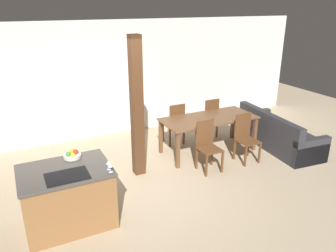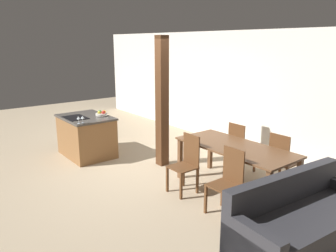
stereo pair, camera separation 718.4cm
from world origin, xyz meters
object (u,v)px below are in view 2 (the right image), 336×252
Objects in this scene: dining_table at (235,152)px; couch at (303,222)px; wine_glass_near at (78,118)px; wine_glass_middle at (83,117)px; dining_chair_near_left at (186,163)px; dining_chair_far_left at (240,147)px; fruit_bowl at (102,114)px; dining_chair_far_right at (282,160)px; kitchen_island at (87,136)px; dining_chair_near_right at (228,181)px; timber_post at (162,103)px.

couch is at bearing -17.65° from dining_table.
wine_glass_middle is at bearing 90.00° from wine_glass_near.
dining_chair_near_left and dining_chair_far_left have the same top height.
dining_chair_far_right is (3.44, 1.57, -0.43)m from fruit_bowl.
kitchen_island is 1.29× the size of dining_chair_near_right.
wine_glass_near is 0.15× the size of dining_chair_far_left.
couch is (4.14, 1.10, -0.73)m from wine_glass_near.
fruit_bowl is at bearing 24.49° from dining_chair_far_right.
dining_table is 1.66m from couch.
wine_glass_middle is 0.15× the size of dining_chair_near_left.
dining_chair_far_right is (3.07, 2.17, -0.50)m from wine_glass_middle.
fruit_bowl is 3.81m from dining_chair_far_right.
dining_chair_near_left is (2.54, 0.22, -0.43)m from fruit_bowl.
wine_glass_middle is 0.07× the size of dining_table.
fruit_bowl is 0.79m from wine_glass_near.
dining_chair_far_left is at bearing 36.01° from timber_post.
timber_post reaches higher than kitchen_island.
dining_chair_near_right reaches higher than dining_table.
wine_glass_middle is 4.33m from couch.
wine_glass_near reaches higher than kitchen_island.
wine_glass_near is 2.40m from dining_chair_near_left.
dining_table is 0.83m from dining_chair_far_left.
wine_glass_middle reaches higher than dining_chair_near_left.
wine_glass_middle is 3.10m from dining_chair_far_left.
dining_chair_near_right reaches higher than kitchen_island.
dining_chair_far_right is (3.62, 1.87, 0.06)m from kitchen_island.
dining_table is at bearing 77.75° from couch.
fruit_bowl is at bearing -163.37° from dining_table.
wine_glass_middle reaches higher than fruit_bowl.
dining_chair_far_right is at bearing 27.36° from kitchen_island.
dining_table is 0.83m from dining_chair_near_left.
kitchen_island is 2.76m from dining_chair_near_left.
dining_table is 2.08× the size of dining_chair_far_right.
wine_glass_middle is at bearing 35.29° from dining_chair_far_right.
fruit_bowl is at bearing 59.92° from kitchen_island.
timber_post is (1.29, 0.67, 0.35)m from fruit_bowl.
timber_post reaches higher than couch.
dining_chair_far_right is 1.60m from couch.
dining_chair_near_left is 1.35m from dining_chair_far_left.
dining_chair_near_left reaches higher than kitchen_island.
wine_glass_near reaches higher than dining_chair_near_right.
dining_chair_near_right and dining_chair_far_right have the same top height.
wine_glass_near is at bearing 110.20° from couch.
timber_post is at bearing 160.21° from dining_chair_near_left.
dining_chair_near_left is 1.00× the size of dining_chair_near_right.
wine_glass_near is at bearing -61.50° from fruit_bowl.
dining_table is 0.79× the size of timber_post.
wine_glass_near is at bearing -148.83° from dining_table.
wine_glass_near is at bearing 36.33° from dining_chair_far_right.
wine_glass_near is 4.35m from couch.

